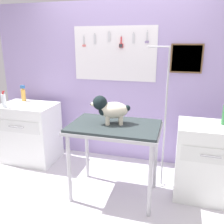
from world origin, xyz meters
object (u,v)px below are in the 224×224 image
(grooming_table, at_px, (115,132))
(counter_left, at_px, (30,132))
(spray_bottle_tall, at_px, (23,94))
(cabinet_right, at_px, (206,161))
(grooming_arm, at_px, (164,125))
(dog, at_px, (110,109))

(grooming_table, height_order, counter_left, grooming_table)
(counter_left, bearing_deg, spray_bottle_tall, 134.12)
(cabinet_right, bearing_deg, grooming_arm, 171.86)
(grooming_table, relative_size, spray_bottle_tall, 4.13)
(spray_bottle_tall, bearing_deg, cabinet_right, -9.09)
(cabinet_right, height_order, spray_bottle_tall, spray_bottle_tall)
(grooming_arm, xyz_separation_m, dog, (-0.58, -0.33, 0.25))
(grooming_arm, bearing_deg, counter_left, 175.04)
(spray_bottle_tall, bearing_deg, dog, -23.32)
(grooming_table, distance_m, dog, 0.27)
(dog, relative_size, spray_bottle_tall, 1.76)
(grooming_table, height_order, cabinet_right, grooming_table)
(counter_left, bearing_deg, cabinet_right, -5.61)
(dog, bearing_deg, spray_bottle_tall, 156.68)
(grooming_table, distance_m, spray_bottle_tall, 1.80)
(dog, xyz_separation_m, cabinet_right, (1.08, 0.26, -0.61))
(dog, bearing_deg, grooming_table, -18.63)
(grooming_table, relative_size, dog, 2.35)
(grooming_table, bearing_deg, counter_left, 160.45)
(cabinet_right, bearing_deg, dog, -166.65)
(cabinet_right, bearing_deg, counter_left, 174.39)
(cabinet_right, bearing_deg, spray_bottle_tall, 170.91)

